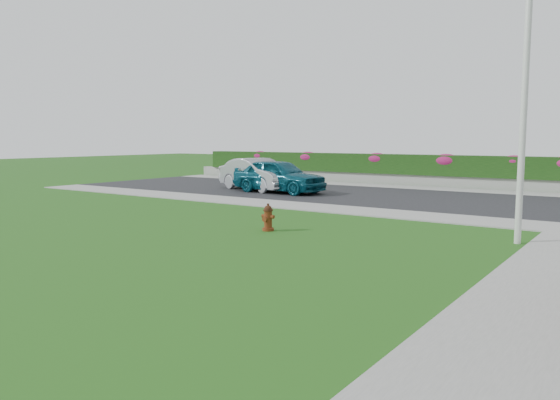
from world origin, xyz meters
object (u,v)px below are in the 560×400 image
Objects in this scene: sedan_silver at (258,174)px; utility_pole at (524,107)px; fire_hydrant at (268,218)px; sedan_teal at (279,176)px.

utility_pole is (13.46, -7.21, 2.51)m from sedan_silver.
sedan_silver reaches higher than fire_hydrant.
fire_hydrant is 0.17× the size of sedan_teal.
utility_pole reaches higher than sedan_teal.
fire_hydrant is at bearing -124.86° from sedan_silver.
sedan_silver is 0.71× the size of utility_pole.
sedan_silver is (-7.28, 9.21, 0.46)m from fire_hydrant.
fire_hydrant is 11.74m from sedan_silver.
sedan_teal is at bearing -87.06° from sedan_silver.
sedan_teal reaches higher than sedan_silver.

